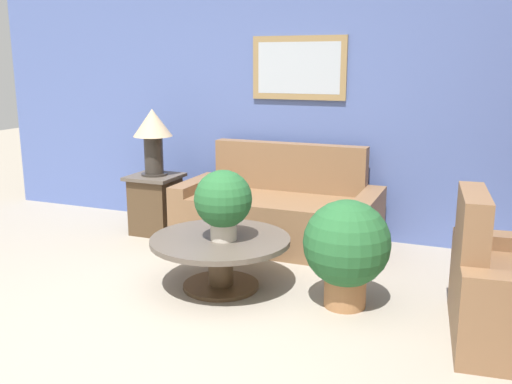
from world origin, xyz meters
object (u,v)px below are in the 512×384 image
Objects in this scene: potted_plant_floor at (347,247)px; table_lamp at (153,132)px; side_table at (156,203)px; potted_plant_on_table at (223,201)px; coffee_table at (221,251)px; couch_main at (279,214)px.

table_lamp is at bearing 154.62° from potted_plant_floor.
potted_plant_on_table is (1.31, -1.12, 0.40)m from side_table.
potted_plant_on_table is at bearing -40.68° from table_lamp.
potted_plant_on_table is at bearing -37.34° from coffee_table.
potted_plant_floor is (0.99, 0.02, 0.15)m from coffee_table.
side_table is 0.74m from table_lamp.
side_table is at bearing 139.21° from coffee_table.
coffee_table is (-0.05, -1.19, -0.01)m from couch_main.
coffee_table is 1.00m from potted_plant_floor.
potted_plant_floor is at bearing 1.28° from coffee_table.
potted_plant_on_table is (-0.01, -1.23, 0.40)m from couch_main.
side_table reaches higher than coffee_table.
couch_main is at bearing 4.47° from table_lamp.
side_table is 0.77× the size of potted_plant_floor.
side_table is (-1.26, 1.09, 0.01)m from coffee_table.
potted_plant_on_table is at bearing -40.68° from side_table.
table_lamp is 2.57m from potted_plant_floor.
table_lamp reaches higher than potted_plant_on_table.
side_table is 1.77m from potted_plant_on_table.
couch_main is 2.85× the size of table_lamp.
couch_main is 1.51m from table_lamp.
couch_main is 1.51m from potted_plant_floor.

